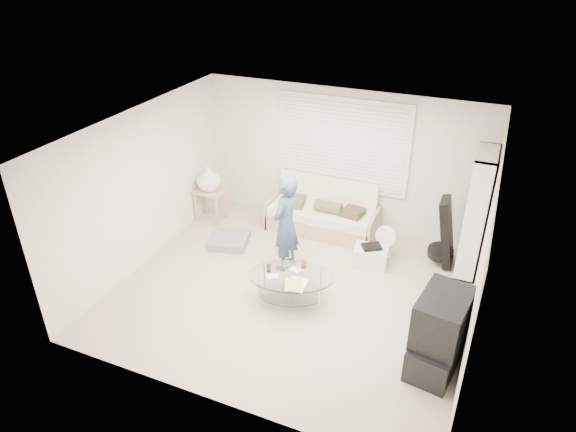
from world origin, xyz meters
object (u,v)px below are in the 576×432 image
at_px(tv_unit, 439,333).
at_px(bookshelf, 476,213).
at_px(futon_sofa, 323,215).
at_px(coffee_table, 291,281).

bearing_deg(tv_unit, bookshelf, 86.94).
height_order(bookshelf, tv_unit, bookshelf).
xyz_separation_m(futon_sofa, coffee_table, (0.27, -2.11, 0.05)).
relative_size(futon_sofa, tv_unit, 1.86).
bearing_deg(tv_unit, futon_sofa, 132.97).
relative_size(futon_sofa, coffee_table, 1.40).
xyz_separation_m(bookshelf, tv_unit, (-0.13, -2.34, -0.48)).
relative_size(bookshelf, tv_unit, 1.89).
distance_m(futon_sofa, bookshelf, 2.61).
bearing_deg(futon_sofa, tv_unit, -47.03).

